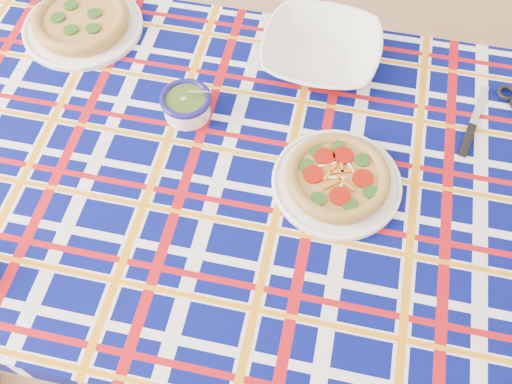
{
  "coord_description": "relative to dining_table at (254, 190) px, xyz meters",
  "views": [
    {
      "loc": [
        0.26,
        -0.88,
        1.66
      ],
      "look_at": [
        0.33,
        -0.3,
        0.71
      ],
      "focal_mm": 40.0,
      "sensor_mm": 36.0,
      "label": 1
    }
  ],
  "objects": [
    {
      "name": "main_focaccia_plate",
      "position": [
        0.16,
        -0.05,
        0.1
      ],
      "size": [
        0.35,
        0.35,
        0.05
      ],
      "primitive_type": null,
      "rotation": [
        0.0,
        0.0,
        -0.4
      ],
      "color": "#AA773C",
      "rests_on": "tablecloth"
    },
    {
      "name": "tablecloth",
      "position": [
        0.0,
        0.0,
        0.02
      ],
      "size": [
        1.73,
        1.39,
        0.1
      ],
      "primitive_type": null,
      "rotation": [
        0.0,
        0.0,
        -0.34
      ],
      "color": "#050A59",
      "rests_on": "dining_table"
    },
    {
      "name": "table_knife",
      "position": [
        0.51,
        0.1,
        0.08
      ],
      "size": [
        0.14,
        0.2,
        0.01
      ],
      "primitive_type": null,
      "rotation": [
        0.0,
        0.0,
        1.01
      ],
      "color": "silver",
      "rests_on": "tablecloth"
    },
    {
      "name": "second_focaccia_plate",
      "position": [
        -0.36,
        0.46,
        0.1
      ],
      "size": [
        0.39,
        0.39,
        0.05
      ],
      "primitive_type": null,
      "rotation": [
        0.0,
        0.0,
        -0.42
      ],
      "color": "#AA773C",
      "rests_on": "tablecloth"
    },
    {
      "name": "floor",
      "position": [
        -0.33,
        0.24,
        -0.62
      ],
      "size": [
        4.0,
        4.0,
        0.0
      ],
      "primitive_type": "plane",
      "color": "#91674B",
      "rests_on": "ground"
    },
    {
      "name": "serving_bowl",
      "position": [
        0.19,
        0.28,
        0.1
      ],
      "size": [
        0.35,
        0.35,
        0.07
      ],
      "primitive_type": "imported",
      "rotation": [
        0.0,
        0.0,
        -0.37
      ],
      "color": "white",
      "rests_on": "tablecloth"
    },
    {
      "name": "pesto_bowl",
      "position": [
        -0.12,
        0.17,
        0.1
      ],
      "size": [
        0.15,
        0.15,
        0.07
      ],
      "primitive_type": null,
      "rotation": [
        0.0,
        0.0,
        -0.44
      ],
      "color": "#263D10",
      "rests_on": "tablecloth"
    },
    {
      "name": "dining_table",
      "position": [
        0.0,
        0.0,
        0.0
      ],
      "size": [
        1.69,
        1.35,
        0.69
      ],
      "rotation": [
        0.0,
        0.0,
        -0.34
      ],
      "color": "brown",
      "rests_on": "floor"
    }
  ]
}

